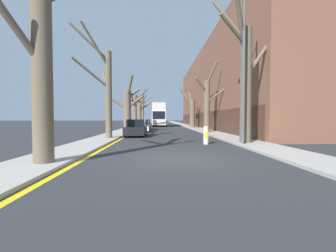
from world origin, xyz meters
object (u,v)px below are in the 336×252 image
object	(u,v)px
parked_car_2	(145,125)
street_tree_left_2	(128,109)
parked_car_0	(136,128)
street_tree_left_1	(106,89)
street_tree_right_1	(208,103)
street_tree_left_4	(140,112)
street_tree_right_0	(245,78)
street_tree_left_5	(143,108)
street_tree_right_2	(191,111)
parked_car_1	(142,126)
street_tree_left_3	(135,110)
traffic_bollard	(206,135)
street_tree_left_0	(39,57)
double_decker_bus	(159,114)
lamp_post	(242,57)

from	to	relation	value
parked_car_2	street_tree_left_2	bearing A→B (deg)	-107.37
street_tree_left_2	parked_car_0	distance (m)	7.22
street_tree_left_1	street_tree_right_1	size ratio (longest dim) A/B	1.10
street_tree_left_4	street_tree_right_0	world-z (taller)	street_tree_right_0
street_tree_left_5	street_tree_left_4	bearing A→B (deg)	-90.18
street_tree_left_1	street_tree_right_1	xyz separation A→B (m)	(9.43, 7.25, -0.60)
street_tree_right_2	parked_car_2	xyz separation A→B (m)	(-7.31, -3.50, -2.09)
street_tree_left_1	parked_car_1	xyz separation A→B (m)	(1.97, 9.49, -3.23)
street_tree_right_1	street_tree_left_5	bearing A→B (deg)	106.81
street_tree_left_2	street_tree_left_3	distance (m)	9.01
street_tree_left_2	street_tree_right_2	bearing A→B (deg)	44.63
street_tree_left_3	street_tree_right_1	world-z (taller)	street_tree_right_1
street_tree_left_2	street_tree_left_3	xyz separation A→B (m)	(-0.07, 9.01, 0.17)
street_tree_right_0	street_tree_right_1	world-z (taller)	street_tree_right_0
street_tree_right_2	traffic_bollard	world-z (taller)	street_tree_right_2
street_tree_left_1	street_tree_left_5	size ratio (longest dim) A/B	0.99
street_tree_left_3	street_tree_right_0	world-z (taller)	street_tree_right_0
street_tree_left_0	parked_car_2	distance (m)	24.93
street_tree_right_2	parked_car_1	size ratio (longest dim) A/B	1.61
double_decker_bus	parked_car_1	bearing A→B (deg)	-96.25
street_tree_right_0	street_tree_right_1	bearing A→B (deg)	89.41
street_tree_left_2	traffic_bollard	bearing A→B (deg)	-63.15
parked_car_0	street_tree_left_4	bearing A→B (deg)	94.12
lamp_post	traffic_bollard	size ratio (longest dim) A/B	8.44
street_tree_left_3	double_decker_bus	bearing A→B (deg)	68.22
street_tree_left_1	street_tree_right_2	size ratio (longest dim) A/B	1.34
street_tree_right_2	traffic_bollard	size ratio (longest dim) A/B	5.70
street_tree_left_4	parked_car_2	distance (m)	14.10
street_tree_left_4	street_tree_left_5	bearing A→B (deg)	89.82
street_tree_right_0	parked_car_1	xyz separation A→B (m)	(-7.34, 13.24, -3.47)
street_tree_left_2	street_tree_right_0	size ratio (longest dim) A/B	0.73
traffic_bollard	street_tree_left_3	bearing A→B (deg)	106.92
street_tree_right_1	parked_car_2	size ratio (longest dim) A/B	1.72
street_tree_right_2	double_decker_bus	size ratio (longest dim) A/B	0.63
street_tree_left_2	parked_car_1	distance (m)	2.72
street_tree_left_3	street_tree_right_2	distance (m)	9.07
street_tree_right_1	double_decker_bus	size ratio (longest dim) A/B	0.77
street_tree_left_1	street_tree_right_2	world-z (taller)	street_tree_left_1
street_tree_left_1	parked_car_1	distance (m)	10.22
street_tree_right_1	lamp_post	size ratio (longest dim) A/B	0.82
street_tree_left_5	street_tree_left_1	bearing A→B (deg)	-90.21
double_decker_bus	lamp_post	distance (m)	33.16
street_tree_left_1	lamp_post	distance (m)	10.03
double_decker_bus	parked_car_1	size ratio (longest dim) A/B	2.56
street_tree_left_0	parked_car_1	world-z (taller)	street_tree_left_0
parked_car_1	street_tree_left_0	bearing A→B (deg)	-95.91
street_tree_left_0	parked_car_0	world-z (taller)	street_tree_left_0
street_tree_right_0	lamp_post	bearing A→B (deg)	-120.82
street_tree_left_5	traffic_bollard	xyz separation A→B (m)	(6.84, -41.54, -3.46)
street_tree_right_1	traffic_bollard	xyz separation A→B (m)	(-2.45, -10.77, -2.72)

